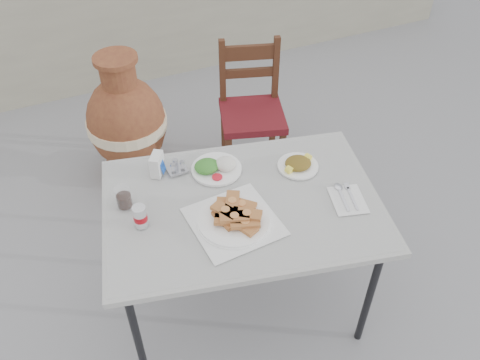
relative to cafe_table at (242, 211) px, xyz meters
name	(u,v)px	position (x,y,z in m)	size (l,w,h in m)	color
ground	(255,315)	(0.02, -0.11, -0.66)	(80.00, 80.00, 0.00)	slate
cafe_table	(242,211)	(0.00, 0.00, 0.00)	(1.31, 1.02, 0.71)	black
pide_plate	(234,216)	(-0.08, -0.09, 0.08)	(0.36, 0.36, 0.07)	white
salad_rice_plate	(216,167)	(-0.03, 0.24, 0.07)	(0.23, 0.23, 0.06)	white
salad_chopped_plate	(298,164)	(0.32, 0.11, 0.07)	(0.19, 0.19, 0.04)	white
soda_can	(140,216)	(-0.42, 0.05, 0.10)	(0.06, 0.06, 0.10)	silver
cola_glass	(124,198)	(-0.46, 0.18, 0.09)	(0.07, 0.07, 0.10)	white
napkin_holder	(157,164)	(-0.27, 0.32, 0.10)	(0.08, 0.10, 0.10)	white
condiment_caddy	(177,168)	(-0.19, 0.30, 0.07)	(0.09, 0.07, 0.06)	#BCBBC3
cutlery_napkin	(346,197)	(0.42, -0.15, 0.05)	(0.18, 0.21, 0.01)	white
chair	(252,110)	(0.48, 0.95, -0.22)	(0.47, 0.47, 0.86)	#381B0F
terracotta_urn	(127,123)	(-0.24, 1.19, -0.27)	(0.49, 0.49, 0.85)	brown
back_wall	(118,7)	(0.02, 2.39, -0.06)	(6.00, 0.25, 1.20)	gray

